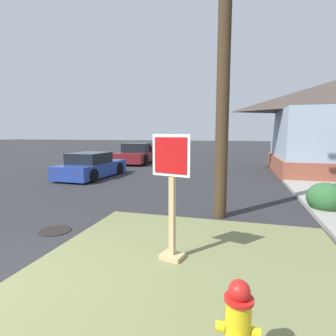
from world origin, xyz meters
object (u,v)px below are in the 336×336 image
(fire_hydrant, at_px, (238,330))
(parked_sedan_blue, at_px, (91,167))
(utility_pole, at_px, (225,14))
(manhole_cover, at_px, (55,231))
(pickup_truck_maroon, at_px, (139,154))
(stop_sign, at_px, (172,202))

(fire_hydrant, distance_m, parked_sedan_blue, 11.92)
(fire_hydrant, xyz_separation_m, utility_pole, (-0.49, 4.68, 4.53))
(fire_hydrant, bearing_deg, manhole_cover, 146.19)
(pickup_truck_maroon, bearing_deg, stop_sign, -66.70)
(utility_pole, bearing_deg, fire_hydrant, -84.03)
(parked_sedan_blue, xyz_separation_m, pickup_truck_maroon, (-0.13, 6.92, 0.08))
(fire_hydrant, xyz_separation_m, parked_sedan_blue, (-7.20, 9.50, 0.05))
(utility_pole, bearing_deg, manhole_cover, -150.22)
(utility_pole, bearing_deg, stop_sign, -102.19)
(fire_hydrant, xyz_separation_m, pickup_truck_maroon, (-7.33, 16.43, 0.13))
(parked_sedan_blue, bearing_deg, manhole_cover, -64.85)
(stop_sign, xyz_separation_m, manhole_cover, (-2.91, 0.76, -1.06))
(manhole_cover, xyz_separation_m, parked_sedan_blue, (-3.20, 6.83, 0.53))
(stop_sign, distance_m, utility_pole, 4.85)
(manhole_cover, xyz_separation_m, pickup_truck_maroon, (-3.34, 13.75, 0.61))
(pickup_truck_maroon, bearing_deg, parked_sedan_blue, -88.89)
(stop_sign, bearing_deg, manhole_cover, 165.38)
(parked_sedan_blue, bearing_deg, stop_sign, -51.13)
(manhole_cover, bearing_deg, fire_hydrant, -33.81)
(pickup_truck_maroon, xyz_separation_m, utility_pole, (6.84, -11.74, 4.40))
(manhole_cover, bearing_deg, pickup_truck_maroon, 103.65)
(stop_sign, bearing_deg, fire_hydrant, -60.45)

